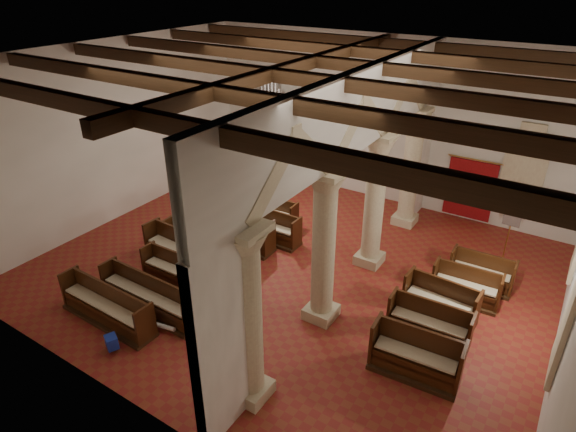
% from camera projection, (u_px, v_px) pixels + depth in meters
% --- Properties ---
extents(floor, '(14.00, 14.00, 0.00)m').
position_uv_depth(floor, '(292.00, 268.00, 14.34)').
color(floor, maroon).
rests_on(floor, ground).
extents(ceiling, '(14.00, 14.00, 0.00)m').
position_uv_depth(ceiling, '(294.00, 60.00, 11.55)').
color(ceiling, '#331B11').
rests_on(ceiling, wall_back).
extents(wall_back, '(14.00, 0.02, 6.00)m').
position_uv_depth(wall_back, '(381.00, 121.00, 17.42)').
color(wall_back, white).
rests_on(wall_back, floor).
extents(wall_front, '(14.00, 0.02, 6.00)m').
position_uv_depth(wall_front, '(113.00, 286.00, 8.46)').
color(wall_front, white).
rests_on(wall_front, floor).
extents(wall_left, '(0.02, 12.00, 6.00)m').
position_uv_depth(wall_left, '(118.00, 132.00, 16.28)').
color(wall_left, white).
rests_on(wall_left, floor).
extents(ceiling_beams, '(13.80, 11.80, 0.30)m').
position_uv_depth(ceiling_beams, '(294.00, 67.00, 11.63)').
color(ceiling_beams, '#3D2413').
rests_on(ceiling_beams, wall_back).
extents(arcade, '(0.90, 11.90, 6.00)m').
position_uv_depth(arcade, '(355.00, 169.00, 11.82)').
color(arcade, beige).
rests_on(arcade, floor).
extents(window_right_a, '(0.03, 1.00, 2.20)m').
position_uv_depth(window_right_a, '(570.00, 320.00, 8.87)').
color(window_right_a, '#357864').
rests_on(window_right_a, wall_right).
extents(window_back, '(1.00, 0.03, 2.20)m').
position_uv_depth(window_back, '(524.00, 170.00, 15.40)').
color(window_back, '#357864').
rests_on(window_back, wall_back).
extents(pipe_organ, '(2.10, 0.85, 4.40)m').
position_uv_depth(pipe_organ, '(271.00, 145.00, 19.95)').
color(pipe_organ, '#3D2413').
rests_on(pipe_organ, floor).
extents(lectern, '(0.55, 0.58, 1.13)m').
position_uv_depth(lectern, '(284.00, 173.00, 19.63)').
color(lectern, '#372511').
rests_on(lectern, floor).
extents(dossal_curtain, '(1.80, 0.07, 2.17)m').
position_uv_depth(dossal_curtain, '(470.00, 189.00, 16.55)').
color(dossal_curtain, maroon).
rests_on(dossal_curtain, floor).
extents(processional_banner, '(0.49, 0.63, 2.16)m').
position_uv_depth(processional_banner, '(507.00, 239.00, 14.31)').
color(processional_banner, '#3D2413').
rests_on(processional_banner, floor).
extents(hymnal_box_a, '(0.39, 0.36, 0.31)m').
position_uv_depth(hymnal_box_a, '(112.00, 342.00, 11.16)').
color(hymnal_box_a, navy).
rests_on(hymnal_box_a, floor).
extents(hymnal_box_b, '(0.35, 0.31, 0.30)m').
position_uv_depth(hymnal_box_b, '(243.00, 298.00, 12.63)').
color(hymnal_box_b, '#181590').
rests_on(hymnal_box_b, floor).
extents(hymnal_box_c, '(0.30, 0.26, 0.28)m').
position_uv_depth(hymnal_box_c, '(224.00, 271.00, 13.79)').
color(hymnal_box_c, navy).
rests_on(hymnal_box_c, floor).
extents(tube_heater_a, '(0.97, 0.12, 0.10)m').
position_uv_depth(tube_heater_a, '(120.00, 300.00, 12.72)').
color(tube_heater_a, silver).
rests_on(tube_heater_a, floor).
extents(tube_heater_b, '(1.10, 0.32, 0.11)m').
position_uv_depth(tube_heater_b, '(156.00, 324.00, 11.86)').
color(tube_heater_b, silver).
rests_on(tube_heater_b, floor).
extents(nave_pew_0, '(2.90, 0.73, 1.02)m').
position_uv_depth(nave_pew_0, '(107.00, 311.00, 12.04)').
color(nave_pew_0, '#3D2413').
rests_on(nave_pew_0, floor).
extents(nave_pew_1, '(3.08, 0.70, 1.00)m').
position_uv_depth(nave_pew_1, '(149.00, 300.00, 12.42)').
color(nave_pew_1, '#3D2413').
rests_on(nave_pew_1, floor).
extents(nave_pew_2, '(2.61, 0.67, 0.96)m').
position_uv_depth(nave_pew_2, '(182.00, 277.00, 13.35)').
color(nave_pew_2, '#3D2413').
rests_on(nave_pew_2, floor).
extents(nave_pew_3, '(3.31, 0.93, 1.14)m').
position_uv_depth(nave_pew_3, '(190.00, 259.00, 14.06)').
color(nave_pew_3, '#3D2413').
rests_on(nave_pew_3, floor).
extents(nave_pew_4, '(3.10, 0.86, 1.05)m').
position_uv_depth(nave_pew_4, '(209.00, 249.00, 14.62)').
color(nave_pew_4, '#3D2413').
rests_on(nave_pew_4, floor).
extents(nave_pew_5, '(2.99, 0.83, 1.11)m').
position_uv_depth(nave_pew_5, '(232.00, 233.00, 15.45)').
color(nave_pew_5, '#3D2413').
rests_on(nave_pew_5, floor).
extents(nave_pew_6, '(3.07, 0.68, 1.02)m').
position_uv_depth(nave_pew_6, '(258.00, 227.00, 15.88)').
color(nave_pew_6, '#3D2413').
rests_on(nave_pew_6, floor).
extents(nave_pew_7, '(2.71, 0.80, 0.98)m').
position_uv_depth(nave_pew_7, '(261.00, 214.00, 16.73)').
color(nave_pew_7, '#3D2413').
rests_on(nave_pew_7, floor).
extents(aisle_pew_0, '(1.99, 0.88, 1.14)m').
position_uv_depth(aisle_pew_0, '(415.00, 361.00, 10.45)').
color(aisle_pew_0, '#3D2413').
rests_on(aisle_pew_0, floor).
extents(aisle_pew_1, '(1.97, 0.75, 1.02)m').
position_uv_depth(aisle_pew_1, '(428.00, 328.00, 11.46)').
color(aisle_pew_1, '#3D2413').
rests_on(aisle_pew_1, floor).
extents(aisle_pew_2, '(1.87, 0.83, 1.07)m').
position_uv_depth(aisle_pew_2, '(439.00, 306.00, 12.16)').
color(aisle_pew_2, '#3D2413').
rests_on(aisle_pew_2, floor).
extents(aisle_pew_3, '(1.77, 0.73, 0.99)m').
position_uv_depth(aisle_pew_3, '(465.00, 290.00, 12.81)').
color(aisle_pew_3, '#3D2413').
rests_on(aisle_pew_3, floor).
extents(aisle_pew_4, '(1.71, 0.69, 0.98)m').
position_uv_depth(aisle_pew_4, '(481.00, 276.00, 13.39)').
color(aisle_pew_4, '#3D2413').
rests_on(aisle_pew_4, floor).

